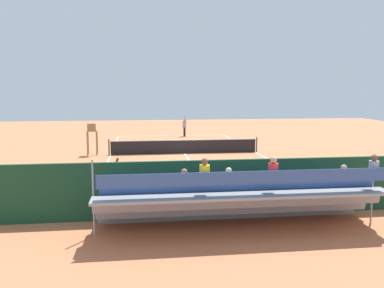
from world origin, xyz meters
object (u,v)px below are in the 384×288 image
(tennis_net, at_px, (184,146))
(tennis_racket, at_px, (173,135))
(bleacher_stand, at_px, (240,199))
(line_judge, at_px, (116,183))
(equipment_bag, at_px, (256,204))
(tennis_player, at_px, (184,126))
(courtside_bench, at_px, (305,192))
(tennis_ball_near, at_px, (188,139))
(umpire_chair, at_px, (92,136))

(tennis_net, bearing_deg, tennis_racket, -90.51)
(bleacher_stand, bearing_deg, line_judge, -31.61)
(equipment_bag, distance_m, tennis_player, 23.48)
(courtside_bench, bearing_deg, tennis_racket, -82.78)
(tennis_ball_near, bearing_deg, line_judge, 76.23)
(line_judge, bearing_deg, tennis_net, -107.02)
(courtside_bench, distance_m, line_judge, 7.11)
(tennis_player, xyz_separation_m, tennis_ball_near, (-0.04, 2.09, -0.98))
(umpire_chair, distance_m, line_judge, 13.20)
(equipment_bag, bearing_deg, courtside_bench, -176.23)
(bleacher_stand, bearing_deg, tennis_net, -89.76)
(equipment_bag, xyz_separation_m, tennis_racket, (1.10, -24.19, -0.16))
(line_judge, bearing_deg, bleacher_stand, 148.39)
(bleacher_stand, bearing_deg, tennis_ball_near, -92.70)
(tennis_net, xyz_separation_m, bleacher_stand, (-0.07, 15.36, 0.46))
(bleacher_stand, height_order, line_judge, bleacher_stand)
(equipment_bag, bearing_deg, tennis_net, -84.91)
(courtside_bench, bearing_deg, umpire_chair, -55.08)
(tennis_net, xyz_separation_m, umpire_chair, (6.20, -0.11, 0.81))
(tennis_ball_near, bearing_deg, tennis_net, 81.68)
(equipment_bag, bearing_deg, line_judge, -5.61)
(umpire_chair, height_order, courtside_bench, umpire_chair)
(equipment_bag, relative_size, tennis_ball_near, 13.64)
(tennis_net, relative_size, tennis_player, 5.35)
(tennis_net, height_order, umpire_chair, umpire_chair)
(umpire_chair, height_order, tennis_ball_near, umpire_chair)
(umpire_chair, distance_m, tennis_ball_near, 10.85)
(tennis_player, height_order, tennis_ball_near, tennis_player)
(tennis_net, distance_m, tennis_player, 10.14)
(bleacher_stand, bearing_deg, umpire_chair, -67.96)
(umpire_chair, height_order, equipment_bag, umpire_chair)
(tennis_racket, height_order, line_judge, line_judge)
(tennis_racket, distance_m, tennis_ball_near, 3.01)
(bleacher_stand, distance_m, tennis_player, 25.45)
(equipment_bag, bearing_deg, tennis_player, -89.84)
(equipment_bag, relative_size, line_judge, 0.47)
(courtside_bench, distance_m, tennis_player, 23.43)
(tennis_racket, xyz_separation_m, tennis_ball_near, (-1.07, 2.81, 0.02))
(bleacher_stand, distance_m, courtside_bench, 3.74)
(bleacher_stand, height_order, tennis_racket, bleacher_stand)
(tennis_net, bearing_deg, umpire_chair, -1.04)
(umpire_chair, distance_m, courtside_bench, 16.34)
(tennis_net, relative_size, equipment_bag, 11.44)
(tennis_racket, bearing_deg, equipment_bag, 92.60)
(tennis_net, bearing_deg, line_judge, 72.98)
(tennis_net, relative_size, tennis_ball_near, 156.06)
(bleacher_stand, xyz_separation_m, tennis_player, (-1.06, -25.43, 0.05))
(umpire_chair, relative_size, tennis_racket, 3.67)
(tennis_player, relative_size, tennis_racket, 3.31)
(tennis_ball_near, height_order, line_judge, line_judge)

